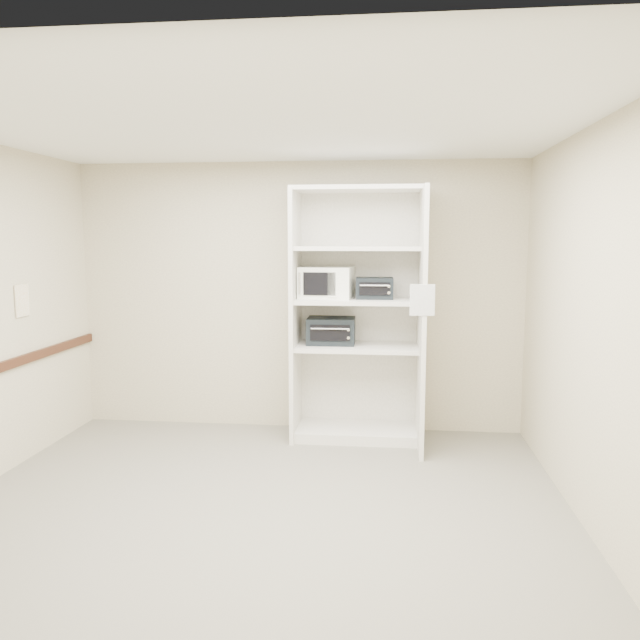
# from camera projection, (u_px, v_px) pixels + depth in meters

# --- Properties ---
(floor) EXTENTS (4.50, 4.00, 0.01)m
(floor) POSITION_uv_depth(u_px,v_px,m) (259.00, 508.00, 4.53)
(floor) COLOR #666356
(floor) RESTS_ON ground
(ceiling) EXTENTS (4.50, 4.00, 0.01)m
(ceiling) POSITION_uv_depth(u_px,v_px,m) (254.00, 125.00, 4.18)
(ceiling) COLOR white
(wall_back) EXTENTS (4.50, 0.02, 2.70)m
(wall_back) POSITION_uv_depth(u_px,v_px,m) (298.00, 297.00, 6.32)
(wall_back) COLOR beige
(wall_back) RESTS_ON ground
(wall_front) EXTENTS (4.50, 0.02, 2.70)m
(wall_front) POSITION_uv_depth(u_px,v_px,m) (148.00, 395.00, 2.38)
(wall_front) COLOR beige
(wall_front) RESTS_ON ground
(wall_right) EXTENTS (0.02, 4.00, 2.70)m
(wall_right) POSITION_uv_depth(u_px,v_px,m) (592.00, 329.00, 4.11)
(wall_right) COLOR beige
(wall_right) RESTS_ON ground
(shelving_unit) EXTENTS (1.24, 0.92, 2.42)m
(shelving_unit) POSITION_uv_depth(u_px,v_px,m) (362.00, 323.00, 5.99)
(shelving_unit) COLOR white
(shelving_unit) RESTS_ON floor
(microwave) EXTENTS (0.53, 0.42, 0.30)m
(microwave) POSITION_uv_depth(u_px,v_px,m) (327.00, 282.00, 6.02)
(microwave) COLOR white
(microwave) RESTS_ON shelving_unit
(toaster_oven_upper) EXTENTS (0.36, 0.27, 0.20)m
(toaster_oven_upper) POSITION_uv_depth(u_px,v_px,m) (375.00, 288.00, 5.95)
(toaster_oven_upper) COLOR black
(toaster_oven_upper) RESTS_ON shelving_unit
(toaster_oven_lower) EXTENTS (0.47, 0.36, 0.26)m
(toaster_oven_lower) POSITION_uv_depth(u_px,v_px,m) (331.00, 331.00, 6.08)
(toaster_oven_lower) COLOR black
(toaster_oven_lower) RESTS_ON shelving_unit
(paper_sign) EXTENTS (0.21, 0.01, 0.26)m
(paper_sign) POSITION_uv_depth(u_px,v_px,m) (422.00, 300.00, 5.27)
(paper_sign) COLOR white
(paper_sign) RESTS_ON shelving_unit
(wall_poster) EXTENTS (0.01, 0.20, 0.28)m
(wall_poster) POSITION_uv_depth(u_px,v_px,m) (22.00, 300.00, 5.38)
(wall_poster) COLOR white
(wall_poster) RESTS_ON wall_left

